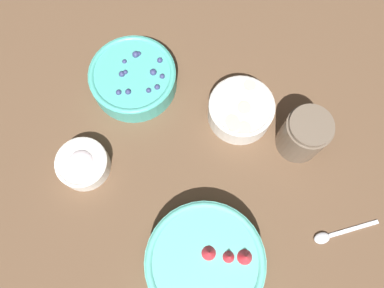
{
  "coord_description": "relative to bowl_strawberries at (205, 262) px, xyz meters",
  "views": [
    {
      "loc": [
        -0.08,
        0.11,
        0.76
      ],
      "look_at": [
        0.04,
        -0.08,
        0.05
      ],
      "focal_mm": 35.0,
      "sensor_mm": 36.0,
      "label": 1
    }
  ],
  "objects": [
    {
      "name": "bowl_blueberries",
      "position": [
        0.34,
        -0.24,
        -0.0
      ],
      "size": [
        0.19,
        0.19,
        0.06
      ],
      "color": "#47AD9E",
      "rests_on": "ground_plane"
    },
    {
      "name": "spoon",
      "position": [
        -0.19,
        -0.18,
        -0.03
      ],
      "size": [
        0.1,
        0.11,
        0.01
      ],
      "color": "silver",
      "rests_on": "ground_plane"
    },
    {
      "name": "bowl_strawberries",
      "position": [
        0.0,
        0.0,
        0.0
      ],
      "size": [
        0.22,
        0.22,
        0.08
      ],
      "color": "#56B7A8",
      "rests_on": "ground_plane"
    },
    {
      "name": "ground_plane",
      "position": [
        0.1,
        -0.1,
        -0.04
      ],
      "size": [
        4.0,
        4.0,
        0.0
      ],
      "primitive_type": "plane",
      "color": "brown"
    },
    {
      "name": "bowl_bananas",
      "position": [
        0.1,
        -0.3,
        -0.0
      ],
      "size": [
        0.14,
        0.14,
        0.06
      ],
      "color": "silver",
      "rests_on": "ground_plane"
    },
    {
      "name": "bowl_cream",
      "position": [
        0.31,
        -0.03,
        -0.01
      ],
      "size": [
        0.11,
        0.11,
        0.05
      ],
      "color": "white",
      "rests_on": "ground_plane"
    },
    {
      "name": "jar_chocolate",
      "position": [
        -0.04,
        -0.32,
        0.01
      ],
      "size": [
        0.09,
        0.09,
        0.11
      ],
      "color": "brown",
      "rests_on": "ground_plane"
    }
  ]
}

